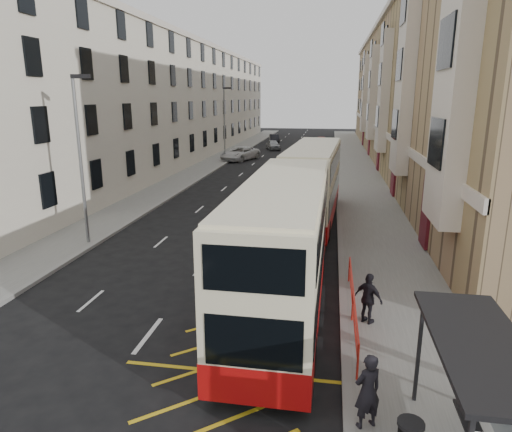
% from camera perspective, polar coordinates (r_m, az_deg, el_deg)
% --- Properties ---
extents(ground, '(200.00, 200.00, 0.00)m').
position_cam_1_polar(ground, '(12.00, -21.20, -23.06)').
color(ground, black).
rests_on(ground, ground).
extents(pavement_right, '(4.00, 120.00, 0.15)m').
position_cam_1_polar(pavement_right, '(38.74, 13.11, 3.78)').
color(pavement_right, slate).
rests_on(pavement_right, ground).
extents(pavement_left, '(3.00, 120.00, 0.15)m').
position_cam_1_polar(pavement_left, '(40.74, -9.25, 4.50)').
color(pavement_left, slate).
rests_on(pavement_left, ground).
extents(kerb_right, '(0.25, 120.00, 0.15)m').
position_cam_1_polar(kerb_right, '(38.66, 10.15, 3.91)').
color(kerb_right, gray).
rests_on(kerb_right, ground).
extents(kerb_left, '(0.25, 120.00, 0.15)m').
position_cam_1_polar(kerb_left, '(40.29, -7.22, 4.46)').
color(kerb_left, gray).
rests_on(kerb_left, ground).
extents(road_markings, '(10.00, 110.00, 0.01)m').
position_cam_1_polar(road_markings, '(53.75, 3.56, 7.03)').
color(road_markings, silver).
rests_on(road_markings, ground).
extents(terrace_right, '(10.75, 79.00, 15.25)m').
position_cam_1_polar(terrace_right, '(54.22, 20.09, 14.23)').
color(terrace_right, '#9F805C').
rests_on(terrace_right, ground).
extents(terrace_left, '(9.18, 79.00, 13.25)m').
position_cam_1_polar(terrace_left, '(56.71, -10.32, 13.83)').
color(terrace_left, beige).
rests_on(terrace_left, ground).
extents(bus_shelter, '(1.65, 4.25, 2.70)m').
position_cam_1_polar(bus_shelter, '(9.59, 27.37, -18.70)').
color(bus_shelter, black).
rests_on(bus_shelter, pavement_right).
extents(guard_railing, '(0.06, 6.56, 1.01)m').
position_cam_1_polar(guard_railing, '(15.15, 12.03, -10.22)').
color(guard_railing, red).
rests_on(guard_railing, pavement_right).
extents(street_lamp_near, '(0.93, 0.18, 8.00)m').
position_cam_1_polar(street_lamp_near, '(23.31, -21.08, 7.52)').
color(street_lamp_near, gray).
rests_on(street_lamp_near, pavement_left).
extents(street_lamp_far, '(0.93, 0.18, 8.00)m').
position_cam_1_polar(street_lamp_far, '(51.41, -3.92, 11.86)').
color(street_lamp_far, gray).
rests_on(street_lamp_far, pavement_left).
extents(double_decker_front, '(2.72, 11.38, 4.53)m').
position_cam_1_polar(double_decker_front, '(15.30, 3.45, -3.81)').
color(double_decker_front, '#F5EBC3').
rests_on(double_decker_front, ground).
extents(double_decker_rear, '(3.20, 11.32, 4.47)m').
position_cam_1_polar(double_decker_rear, '(26.75, 7.12, 4.07)').
color(double_decker_rear, '#F5EBC3').
rests_on(double_decker_rear, ground).
extents(pedestrian_near, '(0.76, 0.67, 1.75)m').
position_cam_1_polar(pedestrian_near, '(10.77, 13.77, -20.49)').
color(pedestrian_near, black).
rests_on(pedestrian_near, pavement_right).
extents(pedestrian_mid, '(0.87, 0.69, 1.73)m').
position_cam_1_polar(pedestrian_mid, '(12.89, 28.56, -15.71)').
color(pedestrian_mid, black).
rests_on(pedestrian_mid, pavement_right).
extents(pedestrian_far, '(1.02, 0.90, 1.66)m').
position_cam_1_polar(pedestrian_far, '(15.05, 13.90, -9.98)').
color(pedestrian_far, black).
rests_on(pedestrian_far, pavement_right).
extents(white_van, '(4.43, 6.20, 1.57)m').
position_cam_1_polar(white_van, '(53.21, -2.03, 7.82)').
color(white_van, silver).
rests_on(white_van, ground).
extents(car_silver, '(2.78, 4.24, 1.34)m').
position_cam_1_polar(car_silver, '(64.04, 2.14, 8.88)').
color(car_silver, '#929499').
rests_on(car_silver, ground).
extents(car_dark, '(2.21, 4.25, 1.33)m').
position_cam_1_polar(car_dark, '(73.76, 2.28, 9.64)').
color(car_dark, black).
rests_on(car_dark, ground).
extents(car_red, '(2.10, 4.77, 1.36)m').
position_cam_1_polar(car_red, '(69.86, 8.14, 9.24)').
color(car_red, '#971606').
rests_on(car_red, ground).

